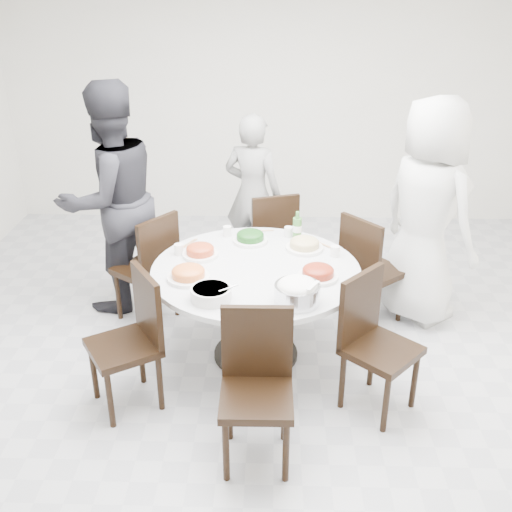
{
  "coord_description": "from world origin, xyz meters",
  "views": [
    {
      "loc": [
        -0.03,
        -3.7,
        2.67
      ],
      "look_at": [
        -0.14,
        0.17,
        0.82
      ],
      "focal_mm": 42.0,
      "sensor_mm": 36.0,
      "label": 1
    }
  ],
  "objects_px": {
    "chair_sw": "(123,344)",
    "diner_left": "(111,200)",
    "chair_n": "(269,239)",
    "rice_bowl": "(297,294)",
    "soup_bowl": "(211,294)",
    "beverage_bottle": "(297,226)",
    "chair_s": "(256,395)",
    "diner_middle": "(253,194)",
    "diner_right": "(427,213)",
    "dining_table": "(256,313)",
    "chair_ne": "(374,268)",
    "chair_nw": "(145,267)",
    "chair_se": "(382,348)"
  },
  "relations": [
    {
      "from": "chair_se",
      "to": "diner_middle",
      "type": "xyz_separation_m",
      "value": [
        -0.91,
        2.11,
        0.29
      ]
    },
    {
      "from": "chair_s",
      "to": "diner_middle",
      "type": "relative_size",
      "value": 0.62
    },
    {
      "from": "chair_n",
      "to": "chair_se",
      "type": "height_order",
      "value": "same"
    },
    {
      "from": "chair_se",
      "to": "chair_s",
      "type": "bearing_deg",
      "value": 165.03
    },
    {
      "from": "chair_n",
      "to": "chair_se",
      "type": "distance_m",
      "value": 1.87
    },
    {
      "from": "chair_nw",
      "to": "beverage_bottle",
      "type": "distance_m",
      "value": 1.3
    },
    {
      "from": "diner_right",
      "to": "soup_bowl",
      "type": "distance_m",
      "value": 1.98
    },
    {
      "from": "chair_n",
      "to": "rice_bowl",
      "type": "height_order",
      "value": "chair_n"
    },
    {
      "from": "diner_middle",
      "to": "chair_nw",
      "type": "bearing_deg",
      "value": 67.67
    },
    {
      "from": "chair_n",
      "to": "chair_nw",
      "type": "distance_m",
      "value": 1.17
    },
    {
      "from": "diner_left",
      "to": "soup_bowl",
      "type": "height_order",
      "value": "diner_left"
    },
    {
      "from": "chair_s",
      "to": "diner_middle",
      "type": "distance_m",
      "value": 2.63
    },
    {
      "from": "dining_table",
      "to": "chair_sw",
      "type": "bearing_deg",
      "value": -145.3
    },
    {
      "from": "chair_se",
      "to": "beverage_bottle",
      "type": "relative_size",
      "value": 3.89
    },
    {
      "from": "chair_ne",
      "to": "diner_middle",
      "type": "relative_size",
      "value": 0.62
    },
    {
      "from": "diner_right",
      "to": "chair_ne",
      "type": "bearing_deg",
      "value": 69.07
    },
    {
      "from": "chair_n",
      "to": "chair_sw",
      "type": "xyz_separation_m",
      "value": [
        -0.93,
        -1.72,
        0.0
      ]
    },
    {
      "from": "dining_table",
      "to": "diner_middle",
      "type": "height_order",
      "value": "diner_middle"
    },
    {
      "from": "chair_se",
      "to": "diner_left",
      "type": "relative_size",
      "value": 0.49
    },
    {
      "from": "dining_table",
      "to": "diner_middle",
      "type": "bearing_deg",
      "value": 92.77
    },
    {
      "from": "chair_n",
      "to": "beverage_bottle",
      "type": "distance_m",
      "value": 0.79
    },
    {
      "from": "beverage_bottle",
      "to": "chair_n",
      "type": "bearing_deg",
      "value": 109.26
    },
    {
      "from": "chair_nw",
      "to": "rice_bowl",
      "type": "bearing_deg",
      "value": 85.4
    },
    {
      "from": "diner_right",
      "to": "rice_bowl",
      "type": "height_order",
      "value": "diner_right"
    },
    {
      "from": "diner_left",
      "to": "rice_bowl",
      "type": "xyz_separation_m",
      "value": [
        1.5,
        -1.28,
        -0.15
      ]
    },
    {
      "from": "dining_table",
      "to": "beverage_bottle",
      "type": "height_order",
      "value": "beverage_bottle"
    },
    {
      "from": "diner_right",
      "to": "chair_sw",
      "type": "bearing_deg",
      "value": 84.42
    },
    {
      "from": "chair_n",
      "to": "diner_right",
      "type": "height_order",
      "value": "diner_right"
    },
    {
      "from": "chair_ne",
      "to": "chair_s",
      "type": "bearing_deg",
      "value": 111.08
    },
    {
      "from": "chair_nw",
      "to": "dining_table",
      "type": "bearing_deg",
      "value": 95.57
    },
    {
      "from": "chair_sw",
      "to": "diner_left",
      "type": "relative_size",
      "value": 0.49
    },
    {
      "from": "chair_ne",
      "to": "chair_se",
      "type": "bearing_deg",
      "value": 134.31
    },
    {
      "from": "chair_nw",
      "to": "diner_middle",
      "type": "bearing_deg",
      "value": 175.01
    },
    {
      "from": "chair_s",
      "to": "beverage_bottle",
      "type": "relative_size",
      "value": 3.89
    },
    {
      "from": "chair_ne",
      "to": "soup_bowl",
      "type": "relative_size",
      "value": 3.54
    },
    {
      "from": "chair_nw",
      "to": "soup_bowl",
      "type": "xyz_separation_m",
      "value": [
        0.65,
        -1.01,
        0.32
      ]
    },
    {
      "from": "chair_s",
      "to": "diner_middle",
      "type": "height_order",
      "value": "diner_middle"
    },
    {
      "from": "chair_n",
      "to": "chair_nw",
      "type": "xyz_separation_m",
      "value": [
        -1.01,
        -0.59,
        0.0
      ]
    },
    {
      "from": "diner_left",
      "to": "chair_nw",
      "type": "bearing_deg",
      "value": 94.66
    },
    {
      "from": "beverage_bottle",
      "to": "diner_middle",
      "type": "bearing_deg",
      "value": 110.14
    },
    {
      "from": "chair_s",
      "to": "diner_middle",
      "type": "bearing_deg",
      "value": 91.82
    },
    {
      "from": "chair_nw",
      "to": "diner_left",
      "type": "xyz_separation_m",
      "value": [
        -0.29,
        0.25,
        0.49
      ]
    },
    {
      "from": "chair_nw",
      "to": "chair_n",
      "type": "bearing_deg",
      "value": 156.09
    },
    {
      "from": "rice_bowl",
      "to": "beverage_bottle",
      "type": "distance_m",
      "value": 0.98
    },
    {
      "from": "chair_nw",
      "to": "chair_se",
      "type": "relative_size",
      "value": 1.0
    },
    {
      "from": "chair_sw",
      "to": "beverage_bottle",
      "type": "xyz_separation_m",
      "value": [
        1.16,
        1.08,
        0.4
      ]
    },
    {
      "from": "chair_nw",
      "to": "diner_right",
      "type": "height_order",
      "value": "diner_right"
    },
    {
      "from": "chair_s",
      "to": "soup_bowl",
      "type": "bearing_deg",
      "value": 116.18
    },
    {
      "from": "diner_right",
      "to": "dining_table",
      "type": "bearing_deg",
      "value": 81.02
    },
    {
      "from": "diner_middle",
      "to": "diner_left",
      "type": "xyz_separation_m",
      "value": [
        -1.14,
        -0.74,
        0.2
      ]
    }
  ]
}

